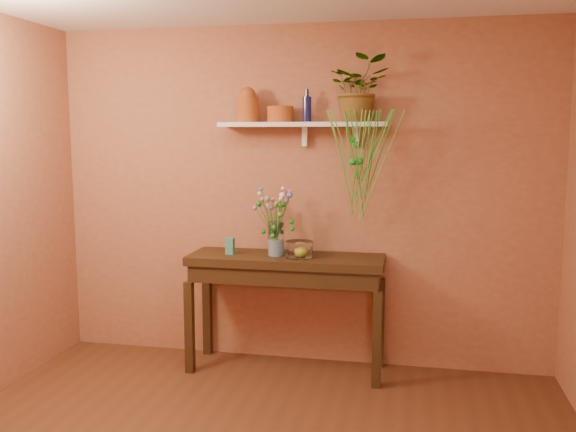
# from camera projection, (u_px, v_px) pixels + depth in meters

# --- Properties ---
(room) EXTENTS (4.04, 4.04, 2.70)m
(room) POSITION_uv_depth(u_px,v_px,m) (224.00, 237.00, 2.97)
(room) COLOR #532B17
(room) RESTS_ON ground
(sideboard) EXTENTS (1.51, 0.48, 0.91)m
(sideboard) POSITION_uv_depth(u_px,v_px,m) (286.00, 272.00, 4.74)
(sideboard) COLOR #32200F
(sideboard) RESTS_ON ground
(wall_shelf) EXTENTS (1.30, 0.24, 0.19)m
(wall_shelf) POSITION_uv_depth(u_px,v_px,m) (304.00, 125.00, 4.70)
(wall_shelf) COLOR white
(wall_shelf) RESTS_ON room
(terracotta_jug) EXTENTS (0.21, 0.21, 0.27)m
(terracotta_jug) POSITION_uv_depth(u_px,v_px,m) (248.00, 106.00, 4.76)
(terracotta_jug) COLOR #A24B1E
(terracotta_jug) RESTS_ON wall_shelf
(terracotta_pot) EXTENTS (0.27, 0.27, 0.12)m
(terracotta_pot) POSITION_uv_depth(u_px,v_px,m) (280.00, 114.00, 4.75)
(terracotta_pot) COLOR #A24B1E
(terracotta_pot) RESTS_ON wall_shelf
(blue_bottle) EXTENTS (0.07, 0.07, 0.25)m
(blue_bottle) POSITION_uv_depth(u_px,v_px,m) (307.00, 109.00, 4.70)
(blue_bottle) COLOR #141444
(blue_bottle) RESTS_ON wall_shelf
(spider_plant) EXTENTS (0.50, 0.46, 0.49)m
(spider_plant) POSITION_uv_depth(u_px,v_px,m) (359.00, 89.00, 4.58)
(spider_plant) COLOR #1B811B
(spider_plant) RESTS_ON wall_shelf
(plant_fronds) EXTENTS (0.56, 0.36, 0.82)m
(plant_fronds) POSITION_uv_depth(u_px,v_px,m) (359.00, 154.00, 4.48)
(plant_fronds) COLOR #1B811B
(plant_fronds) RESTS_ON wall_shelf
(glass_vase) EXTENTS (0.13, 0.13, 0.26)m
(glass_vase) POSITION_uv_depth(u_px,v_px,m) (276.00, 241.00, 4.71)
(glass_vase) COLOR white
(glass_vase) RESTS_ON sideboard
(bouquet) EXTENTS (0.34, 0.31, 0.41)m
(bouquet) POSITION_uv_depth(u_px,v_px,m) (276.00, 208.00, 4.68)
(bouquet) COLOR #386B28
(bouquet) RESTS_ON glass_vase
(glass_bowl) EXTENTS (0.21, 0.21, 0.12)m
(glass_bowl) POSITION_uv_depth(u_px,v_px,m) (299.00, 250.00, 4.65)
(glass_bowl) COLOR white
(glass_bowl) RESTS_ON sideboard
(lemon) EXTENTS (0.08, 0.08, 0.08)m
(lemon) POSITION_uv_depth(u_px,v_px,m) (301.00, 252.00, 4.63)
(lemon) COLOR yellow
(lemon) RESTS_ON glass_bowl
(carton) EXTENTS (0.07, 0.05, 0.13)m
(carton) POSITION_uv_depth(u_px,v_px,m) (230.00, 246.00, 4.77)
(carton) COLOR #29657C
(carton) RESTS_ON sideboard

